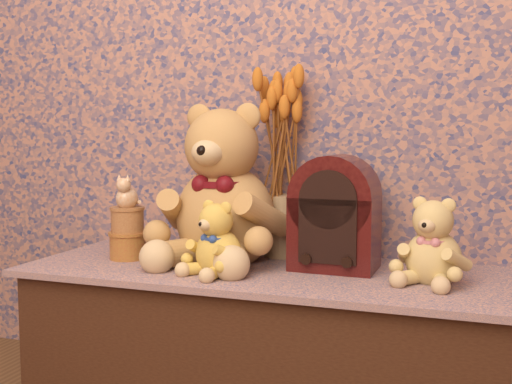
# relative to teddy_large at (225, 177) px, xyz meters

# --- Properties ---
(display_shelf) EXTENTS (1.47, 0.57, 0.45)m
(display_shelf) POSITION_rel_teddy_large_xyz_m (0.15, -0.07, -0.50)
(display_shelf) COLOR #384372
(display_shelf) RESTS_ON ground
(teddy_large) EXTENTS (0.46, 0.54, 0.54)m
(teddy_large) POSITION_rel_teddy_large_xyz_m (0.00, 0.00, 0.00)
(teddy_large) COLOR #AF7744
(teddy_large) RESTS_ON display_shelf
(teddy_medium) EXTENTS (0.26, 0.28, 0.23)m
(teddy_medium) POSITION_rel_teddy_large_xyz_m (0.05, -0.18, -0.16)
(teddy_medium) COLOR gold
(teddy_medium) RESTS_ON display_shelf
(teddy_small) EXTENTS (0.26, 0.29, 0.26)m
(teddy_small) POSITION_rel_teddy_large_xyz_m (0.66, -0.08, -0.14)
(teddy_small) COLOR #D6B366
(teddy_small) RESTS_ON display_shelf
(cathedral_radio) EXTENTS (0.26, 0.19, 0.35)m
(cathedral_radio) POSITION_rel_teddy_large_xyz_m (0.36, -0.00, -0.10)
(cathedral_radio) COLOR #33090A
(cathedral_radio) RESTS_ON display_shelf
(ceramic_vase) EXTENTS (0.13, 0.13, 0.21)m
(ceramic_vase) POSITION_rel_teddy_large_xyz_m (0.15, 0.13, -0.17)
(ceramic_vase) COLOR tan
(ceramic_vase) RESTS_ON display_shelf
(dried_stalks) EXTENTS (0.27, 0.27, 0.43)m
(dried_stalks) POSITION_rel_teddy_large_xyz_m (0.15, 0.13, 0.15)
(dried_stalks) COLOR #C5681F
(dried_stalks) RESTS_ON ceramic_vase
(biscuit_tin_lower) EXTENTS (0.13, 0.13, 0.09)m
(biscuit_tin_lower) POSITION_rel_teddy_large_xyz_m (-0.31, -0.08, -0.23)
(biscuit_tin_lower) COLOR #B49834
(biscuit_tin_lower) RESTS_ON display_shelf
(biscuit_tin_upper) EXTENTS (0.11, 0.11, 0.08)m
(biscuit_tin_upper) POSITION_rel_teddy_large_xyz_m (-0.31, -0.08, -0.14)
(biscuit_tin_upper) COLOR tan
(biscuit_tin_upper) RESTS_ON biscuit_tin_lower
(cat_figurine) EXTENTS (0.10, 0.10, 0.11)m
(cat_figurine) POSITION_rel_teddy_large_xyz_m (-0.31, -0.08, -0.05)
(cat_figurine) COLOR silver
(cat_figurine) RESTS_ON biscuit_tin_upper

